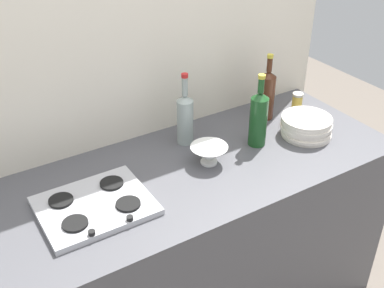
% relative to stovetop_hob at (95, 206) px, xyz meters
% --- Properties ---
extents(counter_block, '(1.80, 0.70, 0.90)m').
position_rel_stovetop_hob_xyz_m(counter_block, '(0.44, 0.03, -0.46)').
color(counter_block, '#4C4C51').
rests_on(counter_block, ground).
extents(backsplash_panel, '(1.90, 0.06, 2.19)m').
position_rel_stovetop_hob_xyz_m(backsplash_panel, '(0.44, 0.41, 0.18)').
color(backsplash_panel, beige).
rests_on(backsplash_panel, ground).
extents(stovetop_hob, '(0.40, 0.33, 0.04)m').
position_rel_stovetop_hob_xyz_m(stovetop_hob, '(0.00, 0.00, 0.00)').
color(stovetop_hob, '#B2B2B7').
rests_on(stovetop_hob, counter_block).
extents(plate_stack, '(0.23, 0.24, 0.09)m').
position_rel_stovetop_hob_xyz_m(plate_stack, '(1.02, -0.01, 0.03)').
color(plate_stack, silver).
rests_on(plate_stack, counter_block).
extents(wine_bottle_leftmost, '(0.08, 0.08, 0.33)m').
position_rel_stovetop_hob_xyz_m(wine_bottle_leftmost, '(0.97, 0.22, 0.11)').
color(wine_bottle_leftmost, '#472314').
rests_on(wine_bottle_leftmost, counter_block).
extents(wine_bottle_mid_left, '(0.08, 0.08, 0.33)m').
position_rel_stovetop_hob_xyz_m(wine_bottle_mid_left, '(0.78, 0.05, 0.12)').
color(wine_bottle_mid_left, '#19471E').
rests_on(wine_bottle_mid_left, counter_block).
extents(wine_bottle_mid_right, '(0.07, 0.07, 0.33)m').
position_rel_stovetop_hob_xyz_m(wine_bottle_mid_right, '(0.52, 0.23, 0.11)').
color(wine_bottle_mid_right, gray).
rests_on(wine_bottle_mid_right, counter_block).
extents(mixing_bowl, '(0.16, 0.16, 0.08)m').
position_rel_stovetop_hob_xyz_m(mixing_bowl, '(0.52, 0.03, 0.03)').
color(mixing_bowl, white).
rests_on(mixing_bowl, counter_block).
extents(condiment_jar_front, '(0.05, 0.05, 0.08)m').
position_rel_stovetop_hob_xyz_m(condiment_jar_front, '(1.18, 0.22, 0.02)').
color(condiment_jar_front, gold).
rests_on(condiment_jar_front, counter_block).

